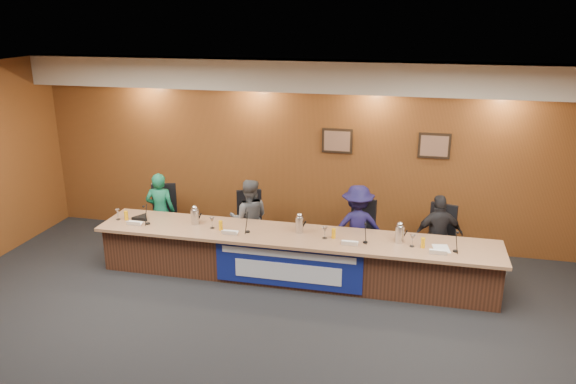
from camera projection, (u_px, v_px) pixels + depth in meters
name	position (u px, v px, depth m)	size (l,w,h in m)	color
floor	(249.00, 370.00, 6.50)	(10.00, 10.00, 0.00)	black
ceiling	(242.00, 92.00, 5.50)	(10.00, 8.00, 0.04)	silver
wall_back	(314.00, 153.00, 9.70)	(10.00, 0.04, 3.20)	brown
soffit	(313.00, 76.00, 9.05)	(10.00, 0.50, 0.50)	beige
dais_body	(294.00, 257.00, 8.61)	(6.00, 0.80, 0.70)	#452517
dais_top	(293.00, 236.00, 8.45)	(6.10, 0.95, 0.05)	#956949
banner	(288.00, 267.00, 8.22)	(2.20, 0.02, 0.65)	navy
banner_text_upper	(288.00, 255.00, 8.14)	(2.00, 0.01, 0.10)	silver
banner_text_lower	(288.00, 272.00, 8.23)	(1.60, 0.01, 0.28)	silver
wall_photo_left	(337.00, 141.00, 9.51)	(0.52, 0.04, 0.42)	black
wall_photo_right	(434.00, 146.00, 9.17)	(0.52, 0.04, 0.42)	black
panelist_a	(161.00, 211.00, 9.62)	(0.49, 0.32, 1.35)	#126040
panelist_b	(249.00, 219.00, 9.28)	(0.66, 0.51, 1.35)	#4A4B4F
panelist_c	(357.00, 227.00, 8.89)	(0.89, 0.51, 1.38)	#15113C
panelist_d	(438.00, 236.00, 8.63)	(0.77, 0.32, 1.31)	black
office_chair_a	(164.00, 220.00, 9.77)	(0.48, 0.48, 0.08)	black
office_chair_b	(251.00, 227.00, 9.43)	(0.48, 0.48, 0.08)	black
office_chair_c	(357.00, 237.00, 9.04)	(0.48, 0.48, 0.08)	black
office_chair_d	(437.00, 244.00, 8.78)	(0.48, 0.48, 0.08)	black
nameplate_a	(133.00, 223.00, 8.76)	(0.24, 0.06, 0.09)	white
microphone_a	(148.00, 224.00, 8.83)	(0.07, 0.07, 0.02)	black
juice_glass_a	(126.00, 216.00, 8.99)	(0.06, 0.06, 0.15)	#F2A608
water_glass_a	(118.00, 214.00, 8.99)	(0.08, 0.08, 0.18)	silver
nameplate_b	(229.00, 232.00, 8.39)	(0.24, 0.06, 0.09)	white
microphone_b	(248.00, 232.00, 8.51)	(0.07, 0.07, 0.02)	black
juice_glass_b	(221.00, 225.00, 8.58)	(0.06, 0.06, 0.15)	#F2A608
water_glass_b	(212.00, 223.00, 8.64)	(0.08, 0.08, 0.18)	silver
nameplate_c	(349.00, 243.00, 8.01)	(0.24, 0.06, 0.09)	white
microphone_c	(365.00, 242.00, 8.12)	(0.07, 0.07, 0.02)	black
juice_glass_c	(334.00, 233.00, 8.27)	(0.06, 0.06, 0.15)	#F2A608
water_glass_c	(325.00, 233.00, 8.26)	(0.08, 0.08, 0.18)	silver
nameplate_d	(438.00, 252.00, 7.71)	(0.24, 0.06, 0.09)	white
microphone_d	(455.00, 251.00, 7.83)	(0.07, 0.07, 0.02)	black
juice_glass_d	(423.00, 243.00, 7.94)	(0.06, 0.06, 0.15)	#F2A608
water_glass_d	(412.00, 241.00, 7.98)	(0.08, 0.08, 0.18)	silver
carafe_left	(195.00, 217.00, 8.81)	(0.13, 0.13, 0.24)	silver
carafe_mid	(299.00, 225.00, 8.46)	(0.12, 0.12, 0.25)	silver
carafe_right	(400.00, 234.00, 8.10)	(0.13, 0.13, 0.25)	silver
speakerphone	(142.00, 218.00, 9.04)	(0.32, 0.32, 0.05)	black
paper_stack	(441.00, 249.00, 7.93)	(0.22, 0.30, 0.01)	white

